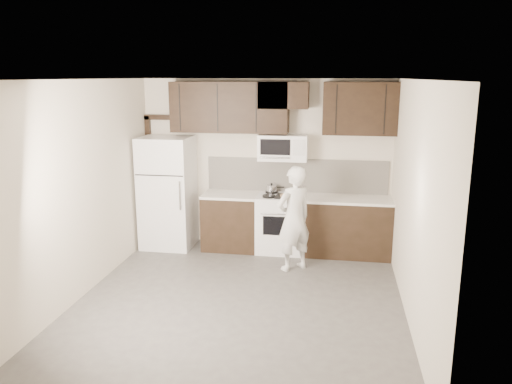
% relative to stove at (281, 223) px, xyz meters
% --- Properties ---
extents(floor, '(4.50, 4.50, 0.00)m').
position_rel_stove_xyz_m(floor, '(-0.30, -1.94, -0.46)').
color(floor, '#4A4845').
rests_on(floor, ground).
extents(back_wall, '(4.00, 0.00, 4.00)m').
position_rel_stove_xyz_m(back_wall, '(-0.30, 0.31, 0.89)').
color(back_wall, beige).
rests_on(back_wall, ground).
extents(ceiling, '(4.50, 4.50, 0.00)m').
position_rel_stove_xyz_m(ceiling, '(-0.30, -1.94, 2.24)').
color(ceiling, white).
rests_on(ceiling, back_wall).
extents(counter_run, '(2.95, 0.64, 0.91)m').
position_rel_stove_xyz_m(counter_run, '(0.30, 0.00, -0.00)').
color(counter_run, black).
rests_on(counter_run, floor).
extents(stove, '(0.76, 0.66, 0.94)m').
position_rel_stove_xyz_m(stove, '(0.00, 0.00, 0.00)').
color(stove, white).
rests_on(stove, floor).
extents(backsplash, '(2.90, 0.02, 0.54)m').
position_rel_stove_xyz_m(backsplash, '(0.20, 0.30, 0.72)').
color(backsplash, beige).
rests_on(backsplash, counter_run).
extents(upper_cabinets, '(3.48, 0.35, 0.78)m').
position_rel_stove_xyz_m(upper_cabinets, '(-0.09, 0.14, 1.82)').
color(upper_cabinets, black).
rests_on(upper_cabinets, back_wall).
extents(microwave, '(0.76, 0.42, 0.40)m').
position_rel_stove_xyz_m(microwave, '(-0.00, 0.12, 1.19)').
color(microwave, white).
rests_on(microwave, upper_cabinets).
extents(refrigerator, '(0.80, 0.76, 1.80)m').
position_rel_stove_xyz_m(refrigerator, '(-1.85, -0.05, 0.44)').
color(refrigerator, white).
rests_on(refrigerator, floor).
extents(door_trim, '(0.50, 0.08, 2.12)m').
position_rel_stove_xyz_m(door_trim, '(-2.22, 0.27, 0.79)').
color(door_trim, black).
rests_on(door_trim, floor).
extents(saucepan, '(0.28, 0.17, 0.16)m').
position_rel_stove_xyz_m(saucepan, '(-0.18, 0.15, 0.51)').
color(saucepan, silver).
rests_on(saucepan, stove).
extents(baking_tray, '(0.44, 0.35, 0.02)m').
position_rel_stove_xyz_m(baking_tray, '(0.13, -0.11, 0.46)').
color(baking_tray, black).
rests_on(baking_tray, counter_run).
extents(pizza, '(0.30, 0.30, 0.02)m').
position_rel_stove_xyz_m(pizza, '(0.13, -0.11, 0.48)').
color(pizza, beige).
rests_on(pizza, baking_tray).
extents(person, '(0.66, 0.64, 1.52)m').
position_rel_stove_xyz_m(person, '(0.26, -0.75, 0.30)').
color(person, white).
rests_on(person, floor).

